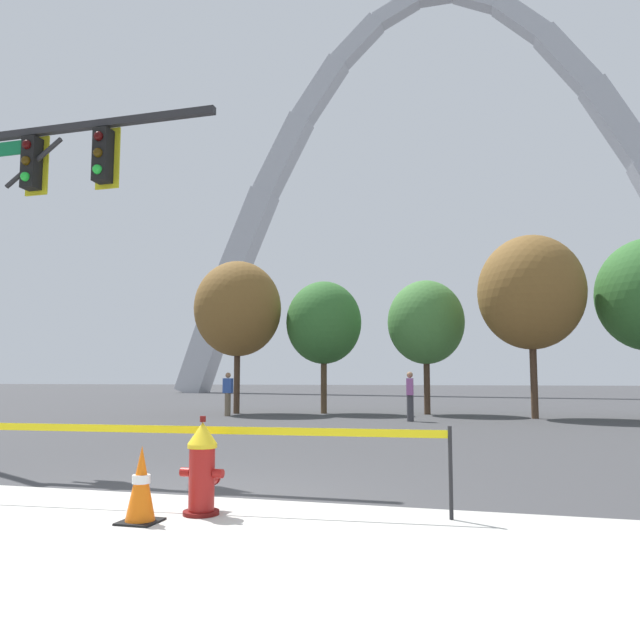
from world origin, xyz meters
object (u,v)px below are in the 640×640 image
object	(u,v)px
traffic_cone_by_hydrant	(141,485)
pedestrian_standing_center	(228,394)
fire_hydrant	(202,468)
pedestrian_walking_left	(410,396)
traffic_signal_gantry	(16,220)
monument_arch	(440,206)

from	to	relation	value
traffic_cone_by_hydrant	pedestrian_standing_center	distance (m)	16.41
fire_hydrant	pedestrian_walking_left	world-z (taller)	pedestrian_walking_left
traffic_signal_gantry	pedestrian_standing_center	xyz separation A→B (m)	(-1.35, 12.18, -3.25)
fire_hydrant	pedestrian_walking_left	distance (m)	13.87
traffic_signal_gantry	monument_arch	xyz separation A→B (m)	(4.55, 45.38, 12.80)
fire_hydrant	pedestrian_standing_center	bearing A→B (deg)	112.66
traffic_signal_gantry	pedestrian_walking_left	xyz separation A→B (m)	(5.43, 11.16, -3.25)
monument_arch	pedestrian_walking_left	bearing A→B (deg)	-88.53
traffic_signal_gantry	monument_arch	bearing A→B (deg)	84.28
pedestrian_walking_left	traffic_signal_gantry	bearing A→B (deg)	-115.94
pedestrian_standing_center	traffic_cone_by_hydrant	bearing A→B (deg)	-69.29
pedestrian_walking_left	pedestrian_standing_center	bearing A→B (deg)	171.43
fire_hydrant	monument_arch	distance (m)	50.80
monument_arch	pedestrian_walking_left	size ratio (longest dim) A/B	31.96
traffic_cone_by_hydrant	pedestrian_walking_left	size ratio (longest dim) A/B	0.46
traffic_cone_by_hydrant	fire_hydrant	bearing A→B (deg)	48.41
pedestrian_walking_left	fire_hydrant	bearing A→B (deg)	-92.34
fire_hydrant	pedestrian_walking_left	size ratio (longest dim) A/B	0.62
monument_arch	pedestrian_walking_left	distance (m)	37.81
fire_hydrant	traffic_cone_by_hydrant	xyz separation A→B (m)	(-0.41, -0.46, -0.11)
monument_arch	traffic_signal_gantry	bearing A→B (deg)	-95.72
monument_arch	fire_hydrant	bearing A→B (deg)	-89.63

